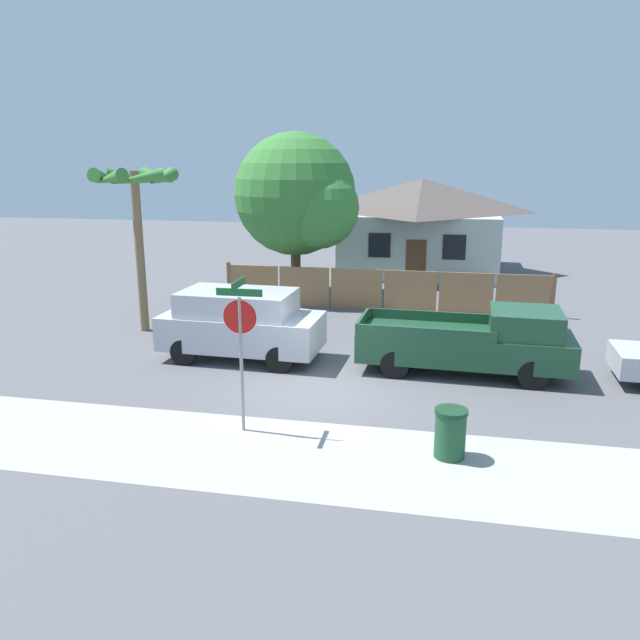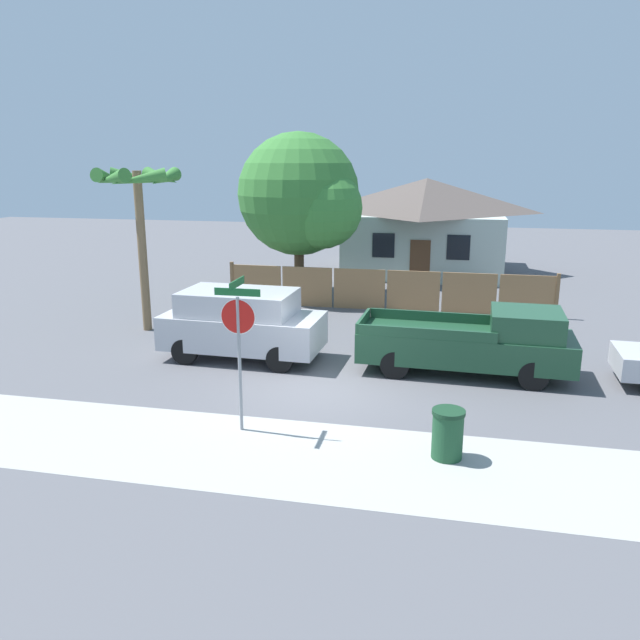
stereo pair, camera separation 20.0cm
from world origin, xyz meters
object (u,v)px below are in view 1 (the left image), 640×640
Objects in this scene: house at (421,223)px; palm_tree at (135,192)px; trash_bin at (450,433)px; stop_sign at (240,330)px; red_suv at (241,323)px; oak_tree at (300,197)px; orange_pickup at (474,342)px.

palm_tree is (-8.32, -13.41, 2.11)m from house.
trash_bin is (1.54, -20.65, -1.89)m from house.
stop_sign reaches higher than trash_bin.
house is 20.44m from stop_sign.
red_suv is 4.66× the size of trash_bin.
oak_tree reaches higher than stop_sign.
palm_tree is at bearing 169.94° from orange_pickup.
house is at bearing 58.19° from palm_tree.
palm_tree is 5.43× the size of trash_bin.
palm_tree reaches higher than orange_pickup.
house is 15.86m from orange_pickup.
oak_tree is 7.27m from palm_tree.
house is at bearing 94.27° from trash_bin.
red_suv reaches higher than orange_pickup.
oak_tree is at bearing 58.05° from palm_tree.
house is 15.92m from palm_tree.
stop_sign is 3.31× the size of trash_bin.
trash_bin is (4.20, -0.38, -1.68)m from stop_sign.
trash_bin is (5.77, -5.01, -0.55)m from red_suv.
trash_bin is at bearing -85.73° from house.
house reaches higher than red_suv.
orange_pickup is at bearing 83.34° from trash_bin.
palm_tree is 0.95× the size of orange_pickup.
oak_tree is at bearing 130.21° from orange_pickup.
trash_bin is (9.86, -7.24, -4.00)m from palm_tree.
orange_pickup is at bearing 43.46° from stop_sign.
trash_bin is at bearing -65.81° from oak_tree.
stop_sign is (1.57, -4.63, 1.13)m from red_suv.
oak_tree is 6.80× the size of trash_bin.
orange_pickup is 5.05m from trash_bin.
oak_tree is 8.90m from red_suv.
stop_sign is at bearing -133.98° from orange_pickup.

